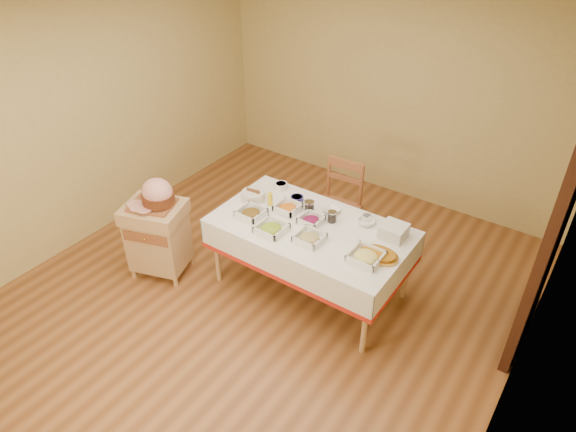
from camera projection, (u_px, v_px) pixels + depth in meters
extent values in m
plane|color=brown|center=(267.00, 293.00, 5.09)|extent=(5.00, 5.00, 0.00)
plane|color=white|center=(259.00, 20.00, 3.62)|extent=(5.00, 5.00, 0.00)
plane|color=tan|center=(391.00, 92.00, 6.05)|extent=(4.50, 0.00, 4.50)
plane|color=tan|center=(94.00, 118.00, 5.41)|extent=(0.00, 5.00, 5.00)
plane|color=tan|center=(543.00, 280.00, 3.29)|extent=(0.00, 5.00, 5.00)
cube|color=black|center=(555.00, 240.00, 4.06)|extent=(0.06, 0.90, 2.10)
cube|color=#391B12|center=(538.00, 273.00, 3.73)|extent=(0.08, 0.10, 2.10)
cube|color=#391B12|center=(565.00, 210.00, 4.41)|extent=(0.08, 0.10, 2.10)
cube|color=tan|center=(311.00, 229.00, 4.74)|extent=(1.80, 1.00, 0.04)
cylinder|color=tan|center=(217.00, 252.00, 5.05)|extent=(0.05, 0.05, 0.71)
cylinder|color=tan|center=(268.00, 213.00, 5.62)|extent=(0.05, 0.05, 0.71)
cylinder|color=tan|center=(365.00, 322.00, 4.28)|extent=(0.05, 0.05, 0.71)
cylinder|color=tan|center=(407.00, 268.00, 4.85)|extent=(0.05, 0.05, 0.71)
cube|color=white|center=(311.00, 226.00, 4.72)|extent=(1.82, 1.02, 0.01)
cube|color=tan|center=(159.00, 241.00, 5.17)|extent=(0.64, 0.58, 0.56)
cube|color=tan|center=(154.00, 212.00, 4.97)|extent=(0.68, 0.62, 0.14)
cube|color=#955531|center=(139.00, 237.00, 4.91)|extent=(0.45, 0.16, 0.11)
sphere|color=gold|center=(138.00, 237.00, 4.91)|extent=(0.03, 0.03, 0.03)
cylinder|color=tan|center=(134.00, 267.00, 5.34)|extent=(0.05, 0.05, 0.09)
cylinder|color=tan|center=(161.00, 249.00, 5.59)|extent=(0.05, 0.05, 0.09)
cylinder|color=tan|center=(166.00, 285.00, 5.11)|extent=(0.05, 0.05, 0.09)
cylinder|color=tan|center=(192.00, 265.00, 5.37)|extent=(0.05, 0.05, 0.09)
cube|color=#955531|center=(335.00, 209.00, 5.43)|extent=(0.47, 0.45, 0.03)
cylinder|color=#955531|center=(310.00, 232.00, 5.52)|extent=(0.04, 0.04, 0.48)
cylinder|color=#955531|center=(327.00, 215.00, 5.79)|extent=(0.04, 0.04, 0.48)
cylinder|color=#955531|center=(342.00, 243.00, 5.36)|extent=(0.04, 0.04, 0.48)
cylinder|color=#955531|center=(358.00, 225.00, 5.63)|extent=(0.04, 0.04, 0.48)
cylinder|color=#955531|center=(329.00, 177.00, 5.51)|extent=(0.04, 0.04, 0.51)
cylinder|color=#955531|center=(361.00, 187.00, 5.35)|extent=(0.04, 0.04, 0.51)
cube|color=#955531|center=(346.00, 164.00, 5.31)|extent=(0.40, 0.05, 0.10)
cube|color=#955531|center=(152.00, 205.00, 4.92)|extent=(0.41, 0.33, 0.03)
ellipsoid|color=#E89F96|center=(157.00, 192.00, 4.84)|extent=(0.31, 0.28, 0.26)
cylinder|color=#5F2C15|center=(158.00, 198.00, 4.88)|extent=(0.31, 0.31, 0.10)
cube|color=silver|center=(135.00, 209.00, 4.83)|extent=(0.26, 0.11, 0.00)
cylinder|color=silver|center=(142.00, 203.00, 4.91)|extent=(0.30, 0.09, 0.01)
cube|color=white|center=(251.00, 215.00, 4.85)|extent=(0.24, 0.24, 0.01)
ellipsoid|color=maroon|center=(251.00, 213.00, 4.84)|extent=(0.18, 0.18, 0.06)
cylinder|color=silver|center=(254.00, 216.00, 4.79)|extent=(0.14, 0.01, 0.10)
cube|color=white|center=(272.00, 231.00, 4.64)|extent=(0.25, 0.25, 0.01)
ellipsoid|color=gold|center=(271.00, 229.00, 4.63)|extent=(0.19, 0.19, 0.07)
cylinder|color=silver|center=(275.00, 232.00, 4.59)|extent=(0.14, 0.01, 0.10)
cube|color=white|center=(309.00, 240.00, 4.53)|extent=(0.24, 0.24, 0.01)
ellipsoid|color=tan|center=(309.00, 238.00, 4.52)|extent=(0.18, 0.18, 0.06)
cylinder|color=silver|center=(313.00, 241.00, 4.48)|extent=(0.13, 0.01, 0.10)
cube|color=white|center=(365.00, 259.00, 4.31)|extent=(0.27, 0.27, 0.01)
ellipsoid|color=#E8DE6E|center=(366.00, 257.00, 4.30)|extent=(0.20, 0.20, 0.07)
cylinder|color=silver|center=(371.00, 261.00, 4.25)|extent=(0.14, 0.01, 0.10)
cube|color=white|center=(288.00, 210.00, 4.93)|extent=(0.22, 0.22, 0.01)
ellipsoid|color=orange|center=(288.00, 208.00, 4.91)|extent=(0.17, 0.17, 0.06)
cylinder|color=silver|center=(291.00, 210.00, 4.87)|extent=(0.14, 0.01, 0.10)
cube|color=white|center=(311.00, 222.00, 4.76)|extent=(0.21, 0.21, 0.01)
ellipsoid|color=maroon|center=(311.00, 220.00, 4.75)|extent=(0.16, 0.16, 0.05)
cylinder|color=silver|center=(314.00, 222.00, 4.71)|extent=(0.14, 0.01, 0.10)
cylinder|color=white|center=(281.00, 186.00, 5.25)|extent=(0.13, 0.13, 0.06)
cylinder|color=black|center=(281.00, 184.00, 5.24)|extent=(0.11, 0.11, 0.02)
cylinder|color=navy|center=(297.00, 199.00, 5.05)|extent=(0.13, 0.13, 0.05)
cylinder|color=maroon|center=(297.00, 197.00, 5.04)|extent=(0.10, 0.10, 0.02)
cylinder|color=white|center=(367.00, 218.00, 4.79)|extent=(0.11, 0.11, 0.05)
cylinder|color=orange|center=(367.00, 216.00, 4.78)|extent=(0.08, 0.08, 0.02)
imported|color=white|center=(331.00, 210.00, 4.90)|extent=(0.19, 0.19, 0.04)
imported|color=white|center=(366.00, 222.00, 4.73)|extent=(0.17, 0.17, 0.05)
cylinder|color=silver|center=(309.00, 208.00, 4.87)|extent=(0.09, 0.09, 0.11)
cylinder|color=silver|center=(309.00, 202.00, 4.84)|extent=(0.10, 0.10, 0.01)
cylinder|color=black|center=(309.00, 209.00, 4.88)|extent=(0.08, 0.08, 0.08)
cylinder|color=silver|center=(332.00, 217.00, 4.75)|extent=(0.08, 0.08, 0.10)
cylinder|color=silver|center=(332.00, 212.00, 4.72)|extent=(0.09, 0.09, 0.01)
cylinder|color=black|center=(332.00, 218.00, 4.76)|extent=(0.07, 0.07, 0.07)
cylinder|color=yellow|center=(270.00, 199.00, 4.98)|extent=(0.05, 0.05, 0.13)
cone|color=yellow|center=(270.00, 192.00, 4.94)|extent=(0.03, 0.03, 0.03)
cylinder|color=silver|center=(253.00, 195.00, 5.08)|extent=(0.24, 0.24, 0.08)
cube|color=white|center=(393.00, 236.00, 4.58)|extent=(0.22, 0.22, 0.01)
cube|color=white|center=(393.00, 235.00, 4.57)|extent=(0.22, 0.22, 0.01)
cube|color=white|center=(393.00, 234.00, 4.57)|extent=(0.22, 0.22, 0.01)
cube|color=white|center=(393.00, 232.00, 4.56)|extent=(0.22, 0.22, 0.01)
cube|color=white|center=(394.00, 231.00, 4.55)|extent=(0.22, 0.22, 0.01)
cube|color=white|center=(394.00, 230.00, 4.54)|extent=(0.22, 0.22, 0.01)
cube|color=white|center=(394.00, 229.00, 4.54)|extent=(0.22, 0.22, 0.01)
cube|color=white|center=(394.00, 227.00, 4.53)|extent=(0.22, 0.22, 0.01)
cube|color=white|center=(394.00, 226.00, 4.52)|extent=(0.22, 0.22, 0.01)
ellipsoid|color=gold|center=(379.00, 255.00, 4.34)|extent=(0.34, 0.24, 0.03)
ellipsoid|color=#A96A12|center=(379.00, 254.00, 4.33)|extent=(0.29, 0.20, 0.03)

